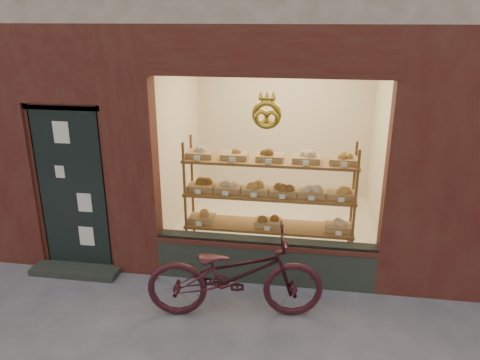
# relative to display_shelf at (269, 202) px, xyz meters

# --- Properties ---
(display_shelf) EXTENTS (2.20, 0.45, 1.70)m
(display_shelf) POSITION_rel_display_shelf_xyz_m (0.00, 0.00, 0.00)
(display_shelf) COLOR brown
(display_shelf) RESTS_ON ground
(bicycle) EXTENTS (2.01, 0.96, 1.02)m
(bicycle) POSITION_rel_display_shelf_xyz_m (-0.25, -1.20, -0.39)
(bicycle) COLOR #36131A
(bicycle) RESTS_ON ground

